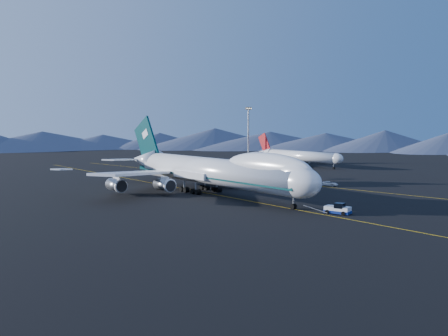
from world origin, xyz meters
TOP-DOWN VIEW (x-y plane):
  - ground at (0.00, 0.00)m, footprint 500.00×500.00m
  - taxiway_line_main at (0.00, 0.00)m, footprint 0.25×220.00m
  - taxiway_line_side at (30.00, 10.00)m, footprint 28.08×198.09m
  - mountain_ridge at (124.84, 10.92)m, footprint 374.91×567.11m
  - boeing_747 at (0.00, 0.03)m, footprint 59.62×72.43m
  - pushback_tug at (3.00, -35.20)m, footprint 3.87×5.41m
  - second_jet at (75.72, 43.39)m, footprint 40.68×45.96m
  - service_van at (34.82, -6.86)m, footprint 3.61×5.06m
  - floodlight_mast at (69.82, 66.95)m, footprint 2.97×2.23m

SIDE VIEW (x-z plane):
  - ground at x=0.00m, z-range 0.00..0.00m
  - taxiway_line_main at x=0.00m, z-range 0.01..0.01m
  - taxiway_line_side at x=30.00m, z-range 0.01..0.01m
  - service_van at x=34.82m, z-range 0.00..1.28m
  - pushback_tug at x=3.00m, z-range -0.40..1.74m
  - second_jet at x=75.72m, z-range -2.58..10.50m
  - boeing_747 at x=0.00m, z-range -3.87..15.50m
  - mountain_ridge at x=124.84m, z-range 0.00..12.00m
  - floodlight_mast at x=69.82m, z-range 0.16..24.21m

